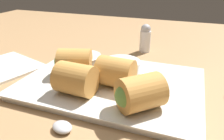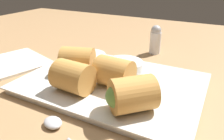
{
  "view_description": "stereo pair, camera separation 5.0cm",
  "coord_description": "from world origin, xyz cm",
  "px_view_note": "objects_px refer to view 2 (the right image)",
  "views": [
    {
      "loc": [
        12.28,
        -37.9,
        23.55
      ],
      "look_at": [
        -1.43,
        -1.18,
        5.75
      ],
      "focal_mm": 35.0,
      "sensor_mm": 36.0,
      "label": 1
    },
    {
      "loc": [
        16.84,
        -35.85,
        23.55
      ],
      "look_at": [
        -1.43,
        -1.18,
        5.75
      ],
      "focal_mm": 35.0,
      "sensor_mm": 36.0,
      "label": 2
    }
  ],
  "objects_px": {
    "serving_plate": "(112,83)",
    "dipping_bowl_far": "(88,59)",
    "spoon": "(59,129)",
    "napkin": "(16,62)",
    "dipping_bowl_near": "(124,66)",
    "salt_shaker": "(156,40)"
  },
  "relations": [
    {
      "from": "serving_plate",
      "to": "dipping_bowl_far",
      "type": "distance_m",
      "value": 0.1
    },
    {
      "from": "serving_plate",
      "to": "spoon",
      "type": "height_order",
      "value": "serving_plate"
    },
    {
      "from": "napkin",
      "to": "serving_plate",
      "type": "bearing_deg",
      "value": 0.51
    },
    {
      "from": "napkin",
      "to": "spoon",
      "type": "bearing_deg",
      "value": -29.6
    },
    {
      "from": "serving_plate",
      "to": "dipping_bowl_near",
      "type": "bearing_deg",
      "value": 84.76
    },
    {
      "from": "serving_plate",
      "to": "salt_shaker",
      "type": "height_order",
      "value": "salt_shaker"
    },
    {
      "from": "dipping_bowl_far",
      "to": "salt_shaker",
      "type": "relative_size",
      "value": 1.01
    },
    {
      "from": "dipping_bowl_near",
      "to": "dipping_bowl_far",
      "type": "bearing_deg",
      "value": 179.25
    },
    {
      "from": "salt_shaker",
      "to": "serving_plate",
      "type": "bearing_deg",
      "value": -94.19
    },
    {
      "from": "serving_plate",
      "to": "spoon",
      "type": "relative_size",
      "value": 2.3
    },
    {
      "from": "serving_plate",
      "to": "napkin",
      "type": "bearing_deg",
      "value": -179.49
    },
    {
      "from": "dipping_bowl_far",
      "to": "napkin",
      "type": "height_order",
      "value": "dipping_bowl_far"
    },
    {
      "from": "dipping_bowl_far",
      "to": "salt_shaker",
      "type": "distance_m",
      "value": 0.21
    },
    {
      "from": "serving_plate",
      "to": "napkin",
      "type": "relative_size",
      "value": 1.82
    },
    {
      "from": "dipping_bowl_far",
      "to": "napkin",
      "type": "bearing_deg",
      "value": -165.1
    },
    {
      "from": "dipping_bowl_near",
      "to": "napkin",
      "type": "height_order",
      "value": "dipping_bowl_near"
    },
    {
      "from": "dipping_bowl_far",
      "to": "spoon",
      "type": "xyz_separation_m",
      "value": [
        0.08,
        -0.21,
        -0.02
      ]
    },
    {
      "from": "dipping_bowl_far",
      "to": "salt_shaker",
      "type": "height_order",
      "value": "salt_shaker"
    },
    {
      "from": "napkin",
      "to": "salt_shaker",
      "type": "height_order",
      "value": "salt_shaker"
    },
    {
      "from": "serving_plate",
      "to": "spoon",
      "type": "xyz_separation_m",
      "value": [
        -0.01,
        -0.16,
        -0.0
      ]
    },
    {
      "from": "napkin",
      "to": "dipping_bowl_near",
      "type": "bearing_deg",
      "value": 9.9
    },
    {
      "from": "serving_plate",
      "to": "napkin",
      "type": "height_order",
      "value": "serving_plate"
    }
  ]
}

